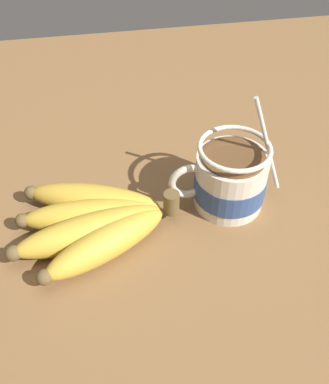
{
  "coord_description": "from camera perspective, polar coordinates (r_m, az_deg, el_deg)",
  "views": [
    {
      "loc": [
        7.45,
        37.68,
        43.5
      ],
      "look_at": [
        0.7,
        0.83,
        6.95
      ],
      "focal_mm": 40.0,
      "sensor_mm": 36.0,
      "label": 1
    }
  ],
  "objects": [
    {
      "name": "banana_bunch",
      "position": [
        0.52,
        -9.28,
        -3.91
      ],
      "size": [
        20.37,
        17.28,
        4.5
      ],
      "color": "brown",
      "rests_on": "table"
    },
    {
      "name": "table",
      "position": [
        0.57,
        0.54,
        -3.31
      ],
      "size": [
        110.48,
        110.48,
        2.87
      ],
      "color": "brown",
      "rests_on": "ground"
    },
    {
      "name": "coffee_mug",
      "position": [
        0.55,
        8.63,
        1.72
      ],
      "size": [
        14.98,
        9.19,
        15.85
      ],
      "color": "beige",
      "rests_on": "table"
    }
  ]
}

